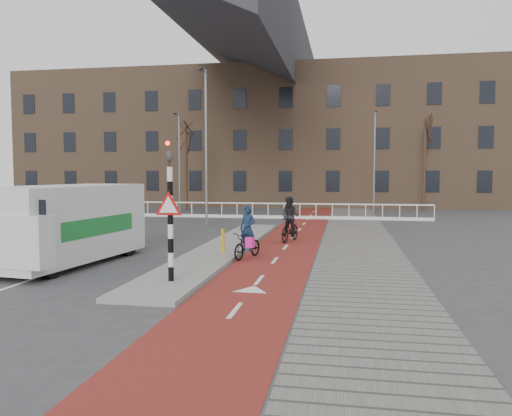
# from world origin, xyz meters

# --- Properties ---
(ground) EXTENTS (120.00, 120.00, 0.00)m
(ground) POSITION_xyz_m (0.00, 0.00, 0.00)
(ground) COLOR #38383A
(ground) RESTS_ON ground
(bike_lane) EXTENTS (2.50, 60.00, 0.01)m
(bike_lane) POSITION_xyz_m (1.50, 10.00, 0.01)
(bike_lane) COLOR maroon
(bike_lane) RESTS_ON ground
(sidewalk) EXTENTS (3.00, 60.00, 0.01)m
(sidewalk) POSITION_xyz_m (4.30, 10.00, 0.01)
(sidewalk) COLOR slate
(sidewalk) RESTS_ON ground
(curb_island) EXTENTS (1.80, 16.00, 0.12)m
(curb_island) POSITION_xyz_m (-0.70, 4.00, 0.06)
(curb_island) COLOR gray
(curb_island) RESTS_ON ground
(traffic_signal) EXTENTS (0.80, 0.80, 3.68)m
(traffic_signal) POSITION_xyz_m (-0.60, -2.02, 1.99)
(traffic_signal) COLOR black
(traffic_signal) RESTS_ON curb_island
(bollard) EXTENTS (0.12, 0.12, 0.82)m
(bollard) POSITION_xyz_m (-0.36, 2.51, 0.53)
(bollard) COLOR #E2A30C
(bollard) RESTS_ON curb_island
(cyclist_near) EXTENTS (1.07, 1.75, 1.75)m
(cyclist_near) POSITION_xyz_m (0.55, 2.26, 0.60)
(cyclist_near) COLOR black
(cyclist_near) RESTS_ON bike_lane
(cyclist_far) EXTENTS (0.95, 1.79, 1.87)m
(cyclist_far) POSITION_xyz_m (1.51, 6.53, 0.78)
(cyclist_far) COLOR black
(cyclist_far) RESTS_ON bike_lane
(van) EXTENTS (2.94, 5.95, 2.46)m
(van) POSITION_xyz_m (-4.85, 0.29, 1.29)
(van) COLOR silver
(van) RESTS_ON ground
(railing) EXTENTS (28.00, 0.10, 0.99)m
(railing) POSITION_xyz_m (-5.00, 17.00, 0.31)
(railing) COLOR silver
(railing) RESTS_ON ground
(townhouse_row) EXTENTS (46.00, 10.00, 15.90)m
(townhouse_row) POSITION_xyz_m (-3.00, 32.00, 7.81)
(townhouse_row) COLOR #7F6047
(townhouse_row) RESTS_ON ground
(tree_mid) EXTENTS (0.23, 0.23, 6.59)m
(tree_mid) POSITION_xyz_m (-8.07, 22.30, 3.29)
(tree_mid) COLOR #322116
(tree_mid) RESTS_ON ground
(tree_right) EXTENTS (0.23, 0.23, 6.89)m
(tree_right) POSITION_xyz_m (9.57, 24.99, 3.45)
(tree_right) COLOR #322116
(tree_right) RESTS_ON ground
(streetlight_near) EXTENTS (0.12, 0.12, 8.33)m
(streetlight_near) POSITION_xyz_m (-3.65, 12.17, 4.16)
(streetlight_near) COLOR slate
(streetlight_near) RESTS_ON ground
(streetlight_left) EXTENTS (0.12, 0.12, 7.10)m
(streetlight_left) POSITION_xyz_m (-7.90, 20.25, 3.55)
(streetlight_left) COLOR slate
(streetlight_left) RESTS_ON ground
(streetlight_right) EXTENTS (0.12, 0.12, 7.10)m
(streetlight_right) POSITION_xyz_m (5.71, 21.15, 3.55)
(streetlight_right) COLOR slate
(streetlight_right) RESTS_ON ground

